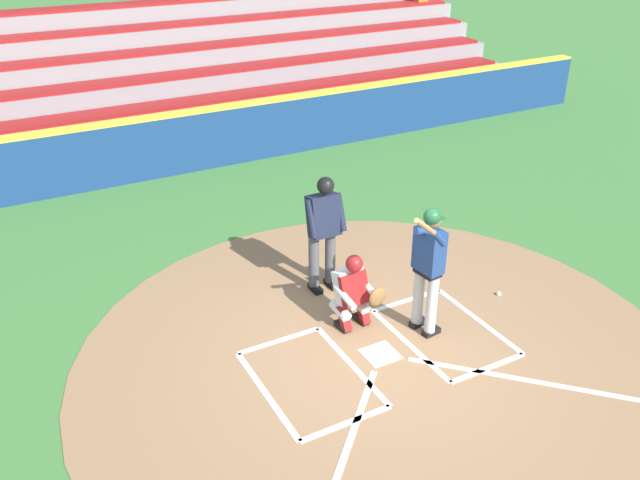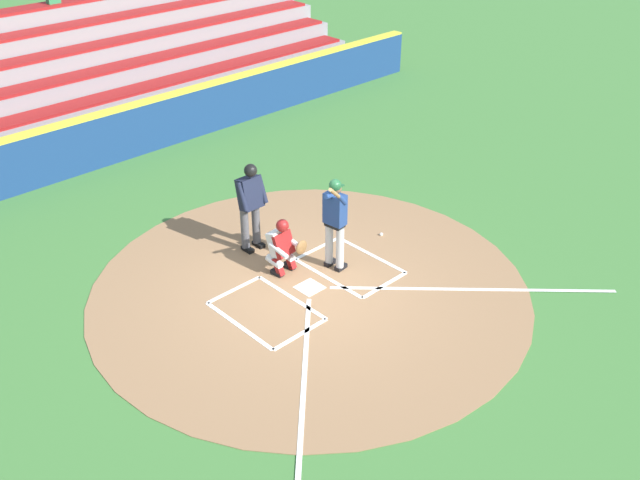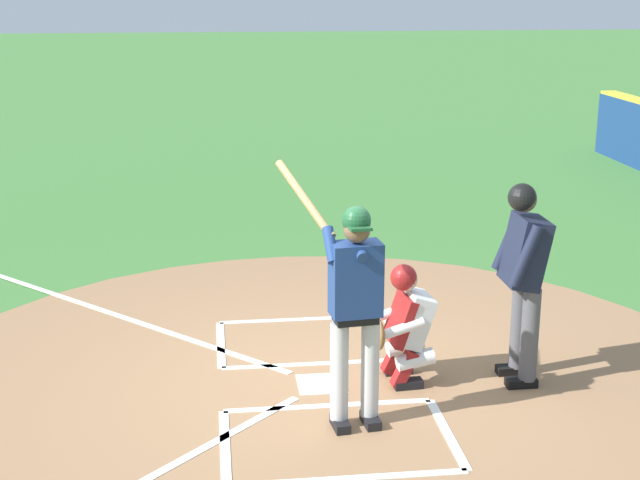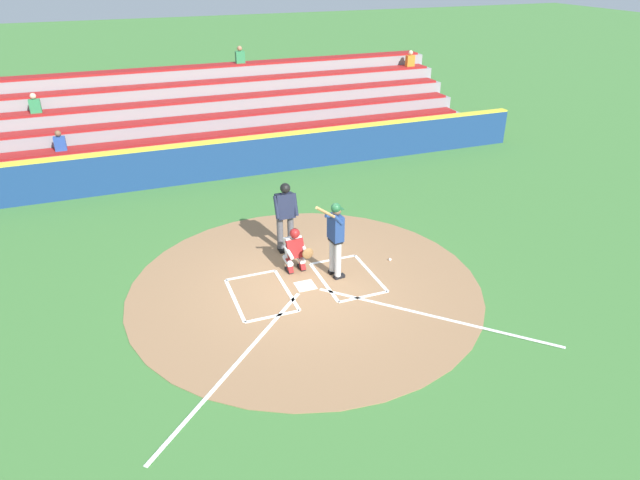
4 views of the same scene
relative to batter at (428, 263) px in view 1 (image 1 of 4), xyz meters
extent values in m
plane|color=#427A38|center=(0.80, 0.16, -1.10)|extent=(120.00, 120.00, 0.00)
cylinder|color=#99704C|center=(0.80, 0.16, -1.09)|extent=(8.00, 8.00, 0.01)
cube|color=white|center=(0.80, 0.16, -1.08)|extent=(0.44, 0.44, 0.01)
cube|color=white|center=(-0.25, -0.74, -1.08)|extent=(1.20, 0.08, 0.01)
cube|color=white|center=(-0.25, 1.06, -1.08)|extent=(1.20, 0.08, 0.01)
cube|color=white|center=(0.35, 0.16, -1.08)|extent=(0.08, 1.80, 0.01)
cube|color=white|center=(-0.85, 0.16, -1.08)|extent=(0.08, 1.80, 0.01)
cube|color=white|center=(1.85, -0.74, -1.08)|extent=(1.20, 0.08, 0.01)
cube|color=white|center=(1.85, 1.06, -1.08)|extent=(1.20, 0.08, 0.01)
cube|color=white|center=(1.25, 0.16, -1.08)|extent=(0.08, 1.80, 0.01)
cube|color=white|center=(2.45, 0.16, -1.08)|extent=(0.08, 1.80, 0.01)
cube|color=white|center=(-1.30, 2.26, -1.08)|extent=(3.73, 3.73, 0.01)
cylinder|color=#BCBCBC|center=(0.01, -0.14, -0.60)|extent=(0.15, 0.15, 0.84)
cube|color=black|center=(-0.03, -0.15, -1.05)|extent=(0.27, 0.15, 0.09)
cylinder|color=#BCBCBC|center=(-0.02, 0.12, -0.60)|extent=(0.15, 0.15, 0.84)
cube|color=black|center=(-0.06, 0.11, -1.05)|extent=(0.27, 0.15, 0.09)
cube|color=black|center=(-0.01, -0.01, -0.13)|extent=(0.26, 0.36, 0.10)
cube|color=navy|center=(-0.01, -0.01, 0.18)|extent=(0.28, 0.42, 0.60)
sphere|color=brown|center=(-0.03, -0.01, 0.59)|extent=(0.21, 0.21, 0.21)
sphere|color=#1E512D|center=(-0.01, -0.01, 0.66)|extent=(0.23, 0.23, 0.23)
cube|color=#1E512D|center=(-0.12, -0.02, 0.63)|extent=(0.13, 0.18, 0.02)
cylinder|color=navy|center=(0.04, -0.02, 0.46)|extent=(0.44, 0.14, 0.21)
cylinder|color=navy|center=(0.02, 0.19, 0.46)|extent=(0.27, 0.12, 0.29)
cylinder|color=#AD7F4C|center=(0.36, 0.36, 0.76)|extent=(0.65, 0.43, 0.53)
cylinder|color=#AD7F4C|center=(0.07, 0.18, 0.52)|extent=(0.10, 0.11, 0.08)
cube|color=black|center=(0.63, -0.61, -1.05)|extent=(0.14, 0.27, 0.09)
cube|color=maroon|center=(0.62, -0.57, -0.90)|extent=(0.14, 0.25, 0.37)
cylinder|color=silver|center=(0.63, -0.67, -0.82)|extent=(0.18, 0.37, 0.21)
cube|color=black|center=(0.94, -0.58, -1.05)|extent=(0.14, 0.27, 0.09)
cube|color=maroon|center=(0.94, -0.54, -0.90)|extent=(0.14, 0.25, 0.37)
cylinder|color=silver|center=(0.95, -0.64, -0.82)|extent=(0.18, 0.37, 0.21)
cube|color=silver|center=(0.79, -0.66, -0.48)|extent=(0.43, 0.39, 0.52)
cube|color=maroon|center=(0.78, -0.55, -0.48)|extent=(0.44, 0.25, 0.46)
sphere|color=tan|center=(0.79, -0.59, -0.11)|extent=(0.21, 0.21, 0.21)
sphere|color=maroon|center=(0.78, -0.57, -0.09)|extent=(0.24, 0.24, 0.24)
cylinder|color=silver|center=(0.58, -0.51, -0.50)|extent=(0.13, 0.45, 0.20)
cylinder|color=silver|center=(0.98, -0.48, -0.50)|extent=(0.13, 0.45, 0.20)
ellipsoid|color=brown|center=(0.56, -0.31, -0.53)|extent=(0.29, 0.12, 0.28)
cylinder|color=#4C4C51|center=(0.53, -1.68, -0.59)|extent=(0.16, 0.16, 0.86)
cube|color=black|center=(0.53, -1.63, -1.05)|extent=(0.13, 0.28, 0.09)
cylinder|color=#4C4C51|center=(0.81, -1.68, -0.59)|extent=(0.16, 0.16, 0.86)
cube|color=black|center=(0.81, -1.63, -1.05)|extent=(0.13, 0.28, 0.09)
cube|color=#191E33|center=(0.67, -1.64, 0.15)|extent=(0.44, 0.37, 0.66)
sphere|color=brown|center=(0.67, -1.60, 0.62)|extent=(0.22, 0.22, 0.22)
sphere|color=black|center=(0.67, -1.58, 0.64)|extent=(0.25, 0.25, 0.25)
cylinder|color=#191E33|center=(0.43, -1.56, 0.18)|extent=(0.10, 0.29, 0.56)
cylinder|color=#191E33|center=(0.91, -1.56, 0.18)|extent=(0.10, 0.29, 0.56)
sphere|color=white|center=(-1.56, -0.20, -1.06)|extent=(0.07, 0.07, 0.07)
cube|color=navy|center=(0.80, -7.34, -0.47)|extent=(22.00, 0.36, 1.25)
cube|color=yellow|center=(0.80, -7.34, 0.18)|extent=(22.00, 0.32, 0.06)
cube|color=gray|center=(0.80, -8.36, -0.87)|extent=(20.00, 0.85, 0.45)
cube|color=maroon|center=(0.80, -8.36, -0.61)|extent=(19.60, 0.72, 0.08)
cube|color=gray|center=(0.80, -9.21, -0.65)|extent=(20.00, 0.85, 0.90)
cube|color=maroon|center=(0.80, -9.21, -0.16)|extent=(19.60, 0.72, 0.08)
cube|color=gray|center=(0.80, -10.06, -0.42)|extent=(20.00, 0.85, 1.35)
cube|color=maroon|center=(0.80, -10.06, 0.29)|extent=(19.60, 0.72, 0.08)
cube|color=gray|center=(0.80, -10.91, -0.20)|extent=(20.00, 0.85, 1.80)
cube|color=maroon|center=(0.80, -10.91, 0.74)|extent=(19.60, 0.72, 0.08)
cube|color=gray|center=(0.80, -11.76, 0.03)|extent=(20.00, 0.85, 2.25)
cube|color=maroon|center=(0.80, -11.76, 1.19)|extent=(19.60, 0.72, 0.08)
cube|color=gray|center=(0.80, -12.61, 0.25)|extent=(20.00, 0.85, 2.70)
cube|color=maroon|center=(0.80, -12.61, 1.64)|extent=(19.60, 0.72, 0.08)
camera|label=1|loc=(4.87, 6.01, 4.34)|focal=37.54mm
camera|label=2|loc=(8.17, 8.14, 6.37)|focal=40.31mm
camera|label=3|loc=(-6.73, 1.09, 2.45)|focal=50.87mm
camera|label=4|loc=(4.41, 10.52, 5.76)|focal=31.60mm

